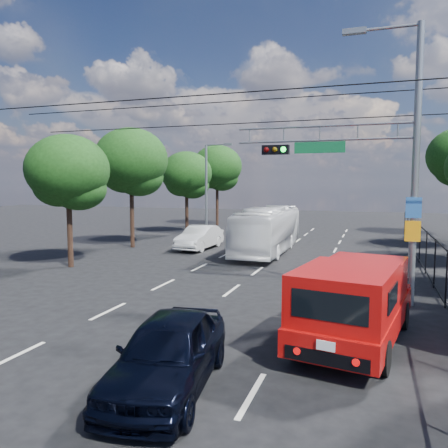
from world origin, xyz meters
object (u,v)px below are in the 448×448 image
at_px(white_bus, 268,230).
at_px(signal_mast, 378,153).
at_px(red_pickup, 355,300).
at_px(white_van, 200,237).
at_px(navy_hatchback, 168,352).

bearing_deg(white_bus, signal_mast, -59.16).
bearing_deg(red_pickup, white_van, 125.71).
distance_m(red_pickup, white_van, 17.35).
bearing_deg(white_van, signal_mast, -40.13).
xyz_separation_m(navy_hatchback, white_van, (-6.60, 17.96, -0.01)).
xyz_separation_m(red_pickup, white_van, (-10.12, 14.08, -0.43)).
height_order(signal_mast, red_pickup, signal_mast).
distance_m(signal_mast, white_van, 15.05).
bearing_deg(red_pickup, signal_mast, 83.91).
height_order(signal_mast, white_van, signal_mast).
bearing_deg(signal_mast, white_van, 137.49).
distance_m(signal_mast, navy_hatchback, 10.21).
bearing_deg(white_bus, white_van, -178.71).
height_order(navy_hatchback, white_bus, white_bus).
relative_size(red_pickup, navy_hatchback, 1.38).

